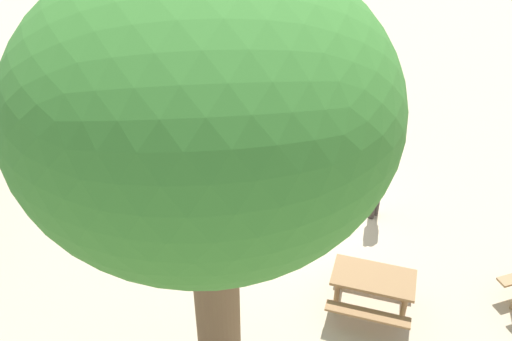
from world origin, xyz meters
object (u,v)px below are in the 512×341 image
Objects in this scene: elephant at (295,148)px; wooden_bench at (351,114)px; feed_bucket at (237,142)px; person_handler at (378,182)px; shade_tree_main at (206,108)px; picnic_table_near at (373,284)px.

elephant reaches higher than wooden_bench.
wooden_bench is 3.66× the size of feed_bucket.
person_handler is 1.23× the size of wooden_bench.
shade_tree_main reaches higher than person_handler.
picnic_table_near is 6.36m from feed_bucket.
wooden_bench is 3.47m from feed_bucket.
person_handler is 4.13m from wooden_bench.
shade_tree_main is at bearing 69.00° from elephant.
elephant is 1.40× the size of person_handler.
shade_tree_main is 5.55m from picnic_table_near.
shade_tree_main reaches higher than picnic_table_near.
elephant is 3.33m from wooden_bench.
picnic_table_near is at bearing 120.64° from person_handler.
elephant reaches higher than feed_bucket.
elephant is 6.31× the size of feed_bucket.
wooden_bench is 6.86m from picnic_table_near.
elephant is 7.27m from shade_tree_main.
person_handler is at bearing -47.62° from wooden_bench.
picnic_table_near is at bearing -160.91° from feed_bucket.
feed_bucket is (1.80, 1.29, -0.85)m from elephant.
person_handler reaches higher than elephant.
picnic_table_near is at bearing 99.91° from elephant.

